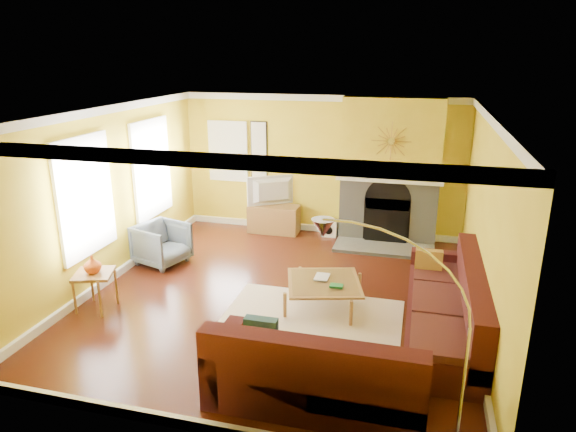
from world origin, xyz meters
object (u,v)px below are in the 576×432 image
(side_table, at_px, (96,291))
(media_console, at_px, (274,219))
(sectional_sofa, at_px, (364,306))
(coffee_table, at_px, (324,294))
(arc_lamp, at_px, (397,342))
(armchair, at_px, (162,244))

(side_table, bearing_deg, media_console, 68.08)
(sectional_sofa, height_order, media_console, sectional_sofa)
(coffee_table, bearing_deg, arc_lamp, -66.01)
(coffee_table, bearing_deg, media_console, 118.45)
(armchair, xyz_separation_m, arc_lamp, (4.06, -3.34, 0.71))
(coffee_table, bearing_deg, armchair, 163.82)
(sectional_sofa, xyz_separation_m, armchair, (-3.60, 1.56, -0.10))
(armchair, bearing_deg, media_console, -16.85)
(media_console, relative_size, armchair, 1.29)
(side_table, bearing_deg, coffee_table, 15.64)
(arc_lamp, bearing_deg, armchair, 140.62)
(coffee_table, height_order, media_console, media_console)
(sectional_sofa, bearing_deg, arc_lamp, -75.24)
(coffee_table, relative_size, arc_lamp, 0.47)
(sectional_sofa, distance_m, arc_lamp, 1.94)
(side_table, relative_size, arc_lamp, 0.26)
(coffee_table, distance_m, side_table, 3.20)
(media_console, bearing_deg, armchair, -124.40)
(armchair, xyz_separation_m, side_table, (-0.12, -1.72, -0.08))
(coffee_table, xyz_separation_m, arc_lamp, (1.10, -2.48, 0.86))
(coffee_table, distance_m, armchair, 3.09)
(side_table, bearing_deg, arc_lamp, -21.10)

